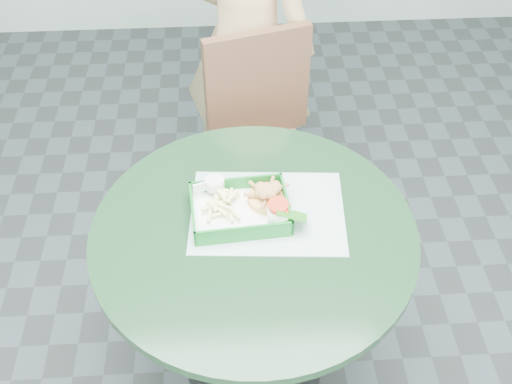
{
  "coord_description": "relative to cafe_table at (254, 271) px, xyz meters",
  "views": [
    {
      "loc": [
        -0.06,
        -1.11,
        2.02
      ],
      "look_at": [
        0.01,
        0.1,
        0.82
      ],
      "focal_mm": 42.0,
      "sensor_mm": 36.0,
      "label": 1
    }
  ],
  "objects": [
    {
      "name": "garnish_cup",
      "position": [
        0.08,
        0.02,
        0.21
      ],
      "size": [
        0.11,
        0.1,
        0.04
      ],
      "rotation": [
        0.0,
        0.0,
        0.39
      ],
      "color": "silver",
      "rests_on": "food_basket"
    },
    {
      "name": "food_basket",
      "position": [
        -0.04,
        0.05,
        0.19
      ],
      "size": [
        0.27,
        0.2,
        0.06
      ],
      "rotation": [
        0.0,
        0.0,
        0.08
      ],
      "color": "#116B21",
      "rests_on": "placemat"
    },
    {
      "name": "dining_chair",
      "position": [
        0.06,
        0.69,
        -0.05
      ],
      "size": [
        0.41,
        0.41,
        0.93
      ],
      "rotation": [
        0.0,
        0.0,
        0.27
      ],
      "color": "black",
      "rests_on": "floor"
    },
    {
      "name": "fries_pile",
      "position": [
        -0.08,
        0.09,
        0.21
      ],
      "size": [
        0.11,
        0.12,
        0.04
      ],
      "primitive_type": null,
      "rotation": [
        0.0,
        0.0,
        0.07
      ],
      "color": "#FAE795",
      "rests_on": "food_basket"
    },
    {
      "name": "cafe_table",
      "position": [
        0.0,
        0.0,
        0.0
      ],
      "size": [
        0.92,
        0.92,
        0.75
      ],
      "color": "#303036",
      "rests_on": "floor"
    },
    {
      "name": "diner_person",
      "position": [
        0.03,
        0.96,
        0.21
      ],
      "size": [
        0.68,
        0.57,
        1.58
      ],
      "primitive_type": "imported",
      "rotation": [
        0.0,
        0.0,
        2.75
      ],
      "color": "#E0B67F",
      "rests_on": "floor"
    },
    {
      "name": "sauce_ramekin",
      "position": [
        -0.1,
        0.15,
        0.22
      ],
      "size": [
        0.06,
        0.06,
        0.03
      ],
      "rotation": [
        0.0,
        0.0,
        0.04
      ],
      "color": "white",
      "rests_on": "food_basket"
    },
    {
      "name": "floor",
      "position": [
        0.0,
        0.0,
        -0.58
      ],
      "size": [
        4.0,
        5.0,
        0.02
      ],
      "primitive_type": "cube",
      "color": "#303335",
      "rests_on": "ground"
    },
    {
      "name": "crab_sandwich",
      "position": [
        0.05,
        0.08,
        0.22
      ],
      "size": [
        0.11,
        0.11,
        0.07
      ],
      "rotation": [
        0.0,
        0.0,
        -0.29
      ],
      "color": "gold",
      "rests_on": "food_basket"
    },
    {
      "name": "placemat",
      "position": [
        0.04,
        0.06,
        0.17
      ],
      "size": [
        0.46,
        0.36,
        0.0
      ],
      "primitive_type": "cube",
      "rotation": [
        0.0,
        0.0,
        -0.07
      ],
      "color": "#A0BCB7",
      "rests_on": "cafe_table"
    }
  ]
}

